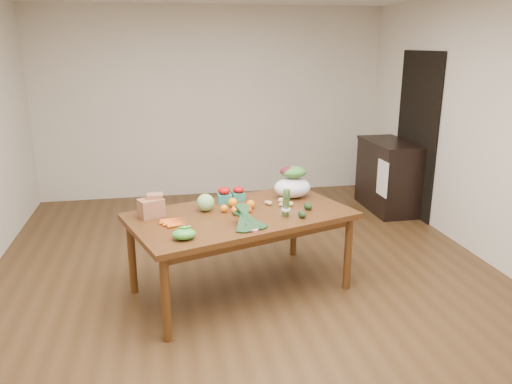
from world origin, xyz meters
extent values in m
plane|color=#4F331B|center=(0.00, 0.00, 0.00)|extent=(6.00, 6.00, 0.00)
cube|color=beige|center=(0.00, 3.00, 1.35)|extent=(5.00, 0.02, 2.70)
cube|color=beige|center=(0.00, -3.00, 1.35)|extent=(5.00, 0.02, 2.70)
cube|color=beige|center=(2.50, 0.00, 1.35)|extent=(0.02, 6.00, 2.70)
cube|color=#4E2E12|center=(-0.11, -0.16, 0.38)|extent=(2.13, 1.60, 0.75)
cube|color=black|center=(2.48, 1.60, 1.05)|extent=(0.02, 1.00, 2.10)
cube|color=black|center=(2.22, 1.79, 0.47)|extent=(0.52, 1.02, 0.94)
cube|color=white|center=(1.96, 1.40, 0.55)|extent=(0.02, 0.28, 0.45)
sphere|color=#9ACF77|center=(-0.40, -0.04, 0.83)|extent=(0.16, 0.16, 0.16)
sphere|color=#FFA30F|center=(-0.24, -0.10, 0.78)|extent=(0.07, 0.07, 0.07)
sphere|color=orange|center=(-0.15, 0.04, 0.79)|extent=(0.08, 0.08, 0.08)
sphere|color=orange|center=(0.00, -0.05, 0.79)|extent=(0.08, 0.08, 0.08)
ellipsoid|color=green|center=(-0.63, -0.68, 0.79)|extent=(0.18, 0.14, 0.08)
ellipsoid|color=tan|center=(0.19, 0.01, 0.77)|extent=(0.05, 0.04, 0.04)
ellipsoid|color=tan|center=(0.29, -0.05, 0.77)|extent=(0.05, 0.04, 0.04)
ellipsoid|color=tan|center=(0.31, 0.06, 0.78)|extent=(0.06, 0.05, 0.05)
ellipsoid|color=tan|center=(0.17, 0.05, 0.77)|extent=(0.04, 0.04, 0.04)
ellipsoid|color=#D7CA7C|center=(0.38, -0.05, 0.77)|extent=(0.05, 0.04, 0.04)
ellipsoid|color=black|center=(0.39, -0.38, 0.78)|extent=(0.08, 0.10, 0.06)
ellipsoid|color=black|center=(0.50, -0.18, 0.78)|extent=(0.09, 0.11, 0.07)
camera|label=1|loc=(-0.76, -4.26, 2.19)|focal=35.00mm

